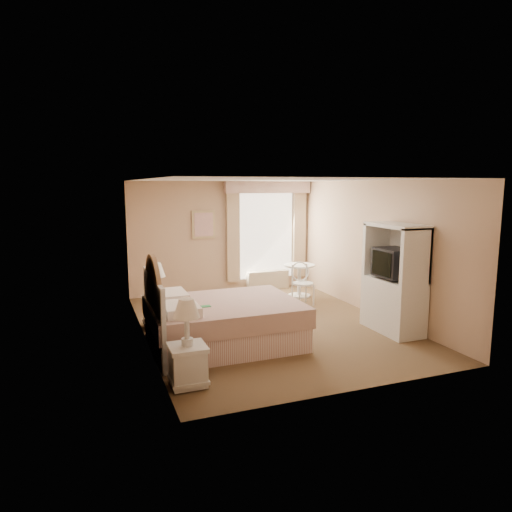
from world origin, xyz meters
name	(u,v)px	position (x,y,z in m)	size (l,w,h in m)	color
room	(269,254)	(0.00, 0.00, 1.25)	(4.21, 5.51, 2.51)	brown
window	(267,232)	(1.05, 2.65, 1.34)	(2.05, 0.22, 2.51)	white
framed_art	(204,225)	(-0.45, 2.71, 1.55)	(0.52, 0.04, 0.62)	tan
bed	(217,321)	(-1.11, -0.66, 0.37)	(2.23, 1.76, 1.56)	tan
nightstand_near	(188,354)	(-1.84, -1.92, 0.40)	(0.44, 0.44, 1.07)	white
nightstand_far	(157,304)	(-1.84, 0.55, 0.42)	(0.46, 0.46, 1.10)	white
round_table	(299,275)	(1.42, 1.69, 0.47)	(0.67, 0.67, 0.70)	silver
cafe_chair	(302,280)	(1.17, 1.08, 0.50)	(0.43, 0.43, 0.87)	silver
armoire	(394,287)	(1.81, -1.04, 0.75)	(0.54, 1.08, 1.80)	white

